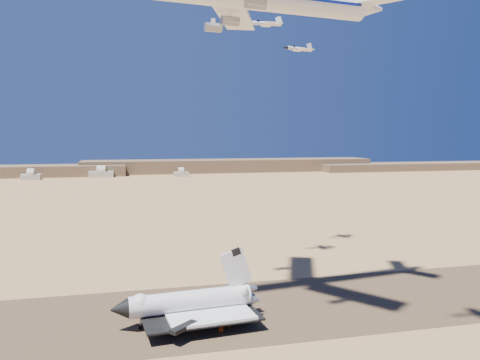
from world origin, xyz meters
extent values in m
plane|color=#AE864D|center=(0.00, 0.00, 0.00)|extent=(1200.00, 1200.00, 0.00)
cube|color=brown|center=(0.00, 0.00, 0.03)|extent=(600.00, 50.00, 0.06)
cube|color=brown|center=(120.00, 540.00, 9.00)|extent=(420.00, 60.00, 18.00)
cube|color=brown|center=(400.00, 510.00, 5.50)|extent=(300.00, 60.00, 11.00)
cube|color=beige|center=(-140.00, 470.00, 3.25)|extent=(22.00, 14.00, 6.50)
cube|color=beige|center=(-60.00, 485.00, 3.75)|extent=(30.00, 15.00, 7.50)
cube|color=beige|center=(40.00, 475.00, 2.75)|extent=(19.00, 12.50, 5.50)
cylinder|color=silver|center=(-11.17, -6.11, 6.16)|extent=(33.26, 8.83, 5.75)
cone|color=black|center=(-29.78, -7.87, 6.16)|extent=(5.12, 5.88, 5.46)
sphere|color=silver|center=(-24.46, -7.37, 6.98)|extent=(5.34, 5.34, 5.34)
cube|color=silver|center=(-7.08, -5.72, 3.80)|extent=(24.82, 26.67, 0.92)
cube|color=black|center=(-9.12, -5.92, 3.34)|extent=(33.00, 27.45, 0.51)
cube|color=silver|center=(2.13, -4.85, 14.17)|extent=(9.55, 1.62, 11.83)
cylinder|color=gray|center=(-24.46, -7.37, 1.64)|extent=(0.37, 0.37, 3.29)
cylinder|color=black|center=(-24.46, -7.37, 0.56)|extent=(1.17, 0.57, 1.13)
cylinder|color=gray|center=(-4.55, -10.64, 1.64)|extent=(0.37, 0.37, 3.29)
cylinder|color=black|center=(-4.55, -10.64, 0.56)|extent=(1.17, 0.57, 1.13)
cylinder|color=gray|center=(-5.52, -0.41, 1.64)|extent=(0.37, 0.37, 3.29)
cylinder|color=black|center=(-5.52, -0.41, 0.56)|extent=(1.17, 0.57, 1.13)
cube|color=white|center=(7.21, 18.48, 88.78)|extent=(20.59, 33.99, 0.76)
cube|color=white|center=(47.06, -0.95, 91.18)|extent=(12.03, 13.13, 0.54)
cube|color=white|center=(45.22, 13.07, 91.18)|extent=(10.10, 13.34, 0.54)
cylinder|color=gray|center=(6.45, -9.04, 85.52)|extent=(5.76, 3.51, 2.83)
cylinder|color=gray|center=(3.89, 10.37, 85.52)|extent=(5.76, 3.51, 2.83)
cylinder|color=gray|center=(0.46, 19.79, 85.52)|extent=(5.76, 3.51, 2.83)
imported|color=#E8570D|center=(-3.84, -14.62, 0.98)|extent=(0.61, 0.77, 1.84)
imported|color=#E8570D|center=(-1.46, -12.80, 1.01)|extent=(0.67, 1.00, 1.90)
imported|color=#E8570D|center=(-4.58, -15.27, 0.93)|extent=(1.07, 1.11, 1.75)
cylinder|color=white|center=(25.84, 46.75, 94.32)|extent=(12.32, 1.47, 1.44)
cone|color=black|center=(18.45, 46.73, 94.32)|extent=(2.67, 1.34, 1.33)
sphere|color=black|center=(22.76, 46.74, 94.84)|extent=(1.44, 1.44, 1.44)
cube|color=white|center=(26.86, 46.75, 94.12)|extent=(3.61, 8.22, 0.26)
cube|color=white|center=(30.97, 46.76, 94.32)|extent=(2.27, 5.14, 0.21)
cube|color=white|center=(31.17, 46.76, 95.76)|extent=(3.11, 0.26, 3.47)
cylinder|color=white|center=(47.72, 67.93, 89.49)|extent=(12.58, 4.71, 1.47)
cone|color=black|center=(40.40, 65.96, 89.49)|extent=(3.00, 2.03, 1.37)
sphere|color=black|center=(44.67, 67.11, 90.01)|extent=(1.47, 1.47, 1.47)
cube|color=white|center=(48.73, 68.21, 89.28)|extent=(5.75, 9.09, 0.26)
cube|color=white|center=(52.80, 69.30, 89.49)|extent=(3.60, 5.69, 0.21)
cube|color=white|center=(53.00, 69.36, 90.96)|extent=(3.14, 1.08, 3.56)
camera|label=1|loc=(-26.79, -130.07, 50.88)|focal=35.00mm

